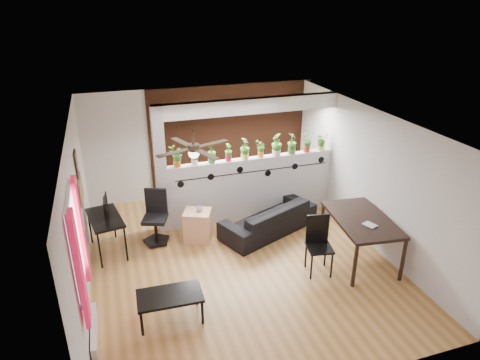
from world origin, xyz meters
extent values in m
cube|color=#9C6933|center=(0.00, 0.00, -0.05)|extent=(6.30, 7.10, 0.10)
cube|color=#B7B7BA|center=(0.00, 3.02, 1.30)|extent=(6.30, 0.04, 2.90)
cube|color=#B7B7BA|center=(0.00, -3.02, 1.30)|extent=(6.30, 0.04, 2.90)
cube|color=#B7B7BA|center=(-2.62, 0.00, 1.30)|extent=(0.04, 7.10, 2.90)
cube|color=#B7B7BA|center=(2.62, 0.00, 1.30)|extent=(0.04, 7.10, 2.90)
cube|color=white|center=(0.00, 0.00, 2.65)|extent=(6.30, 7.10, 0.10)
cube|color=#BCBCC1|center=(0.80, 1.50, 0.68)|extent=(3.60, 0.18, 1.35)
cube|color=silver|center=(0.80, 1.50, 2.45)|extent=(3.60, 0.18, 0.30)
cube|color=#BCBCC1|center=(-1.11, 1.50, 1.30)|extent=(0.22, 0.20, 2.60)
cube|color=#AA5431|center=(0.80, 2.97, 1.30)|extent=(3.90, 0.05, 2.60)
cube|color=black|center=(0.80, 1.40, 1.08)|extent=(3.31, 0.01, 0.02)
cylinder|color=black|center=(-0.75, 1.40, 1.00)|extent=(0.14, 0.01, 0.14)
cylinder|color=black|center=(-0.13, 1.40, 1.08)|extent=(0.14, 0.01, 0.14)
cylinder|color=black|center=(0.49, 1.40, 1.16)|extent=(0.14, 0.01, 0.14)
cylinder|color=black|center=(1.11, 1.40, 1.00)|extent=(0.14, 0.01, 0.14)
cylinder|color=black|center=(1.73, 1.40, 1.08)|extent=(0.14, 0.01, 0.14)
cylinder|color=black|center=(2.35, 1.40, 1.16)|extent=(0.14, 0.01, 0.14)
cube|color=white|center=(-2.58, -1.20, 1.55)|extent=(0.02, 0.95, 1.25)
cube|color=silver|center=(-2.57, -1.20, 1.55)|extent=(0.04, 1.05, 1.35)
cube|color=#ED1644|center=(-2.53, -1.70, 1.45)|extent=(0.06, 0.30, 1.55)
cube|color=#ED1644|center=(-2.53, -0.70, 1.45)|extent=(0.06, 0.30, 1.55)
cube|color=silver|center=(-2.54, -1.20, 0.09)|extent=(0.08, 1.00, 0.18)
cube|color=olive|center=(-2.58, 0.95, 1.35)|extent=(0.03, 0.60, 0.45)
cube|color=#8C7259|center=(-2.58, 0.90, 1.85)|extent=(0.03, 0.30, 0.40)
cube|color=black|center=(-2.58, 0.90, 1.85)|extent=(0.02, 0.34, 0.44)
cylinder|color=black|center=(-0.80, -0.30, 2.50)|extent=(0.04, 0.04, 0.20)
cylinder|color=black|center=(-0.80, -0.30, 2.35)|extent=(0.18, 0.18, 0.10)
sphere|color=white|center=(-0.80, -0.30, 2.26)|extent=(0.17, 0.17, 0.17)
cube|color=black|center=(-0.48, -0.18, 2.34)|extent=(0.55, 0.29, 0.01)
cube|color=black|center=(-0.92, 0.02, 2.34)|extent=(0.29, 0.55, 0.01)
cube|color=black|center=(-1.12, -0.42, 2.34)|extent=(0.55, 0.29, 0.01)
cube|color=black|center=(-0.68, -0.62, 2.34)|extent=(0.29, 0.55, 0.01)
cylinder|color=orange|center=(-0.78, 1.50, 1.41)|extent=(0.15, 0.15, 0.12)
imported|color=#225217|center=(-0.78, 1.50, 1.61)|extent=(0.26, 0.24, 0.32)
cylinder|color=white|center=(-0.43, 1.50, 1.41)|extent=(0.13, 0.13, 0.12)
imported|color=#225217|center=(-0.43, 1.50, 1.59)|extent=(0.23, 0.22, 0.27)
cylinder|color=#2F833C|center=(-0.08, 1.50, 1.41)|extent=(0.15, 0.15, 0.12)
imported|color=#225217|center=(-0.08, 1.50, 1.61)|extent=(0.26, 0.25, 0.31)
cylinder|color=#AF1C37|center=(0.27, 1.50, 1.41)|extent=(0.13, 0.13, 0.12)
imported|color=#225217|center=(0.27, 1.50, 1.58)|extent=(0.22, 0.23, 0.27)
cylinder|color=#E7C851|center=(0.62, 1.50, 1.41)|extent=(0.16, 0.16, 0.12)
imported|color=#225217|center=(0.62, 1.50, 1.62)|extent=(0.25, 0.28, 0.35)
cylinder|color=orange|center=(0.98, 1.50, 1.41)|extent=(0.12, 0.12, 0.12)
imported|color=#225217|center=(0.98, 1.50, 1.58)|extent=(0.22, 0.22, 0.26)
cylinder|color=silver|center=(1.33, 1.50, 1.41)|extent=(0.18, 0.18, 0.12)
imported|color=#225217|center=(1.33, 1.50, 1.64)|extent=(0.28, 0.31, 0.38)
cylinder|color=#3B7F2E|center=(1.68, 1.50, 1.41)|extent=(0.16, 0.16, 0.12)
imported|color=#225217|center=(1.68, 1.50, 1.62)|extent=(0.19, 0.24, 0.35)
cylinder|color=red|center=(2.03, 1.50, 1.41)|extent=(0.14, 0.14, 0.12)
imported|color=#225217|center=(2.03, 1.50, 1.60)|extent=(0.21, 0.18, 0.30)
cylinder|color=#CED64B|center=(2.38, 1.50, 1.41)|extent=(0.14, 0.14, 0.12)
imported|color=#225217|center=(2.38, 1.50, 1.59)|extent=(0.22, 0.19, 0.29)
imported|color=black|center=(0.90, 0.77, 0.29)|extent=(2.11, 1.48, 0.58)
cube|color=tan|center=(-0.55, 0.89, 0.31)|extent=(0.64, 0.61, 0.62)
imported|color=gray|center=(-0.50, 0.89, 0.67)|extent=(0.13, 0.13, 0.10)
cube|color=black|center=(-2.25, 0.97, 0.72)|extent=(0.70, 1.10, 0.04)
cylinder|color=black|center=(-2.39, 0.47, 0.35)|extent=(0.04, 0.04, 0.70)
cylinder|color=black|center=(-1.94, 0.55, 0.35)|extent=(0.04, 0.04, 0.70)
cylinder|color=black|center=(-2.56, 1.40, 0.35)|extent=(0.04, 0.04, 0.70)
cylinder|color=black|center=(-2.11, 1.48, 0.35)|extent=(0.04, 0.04, 0.70)
imported|color=black|center=(-2.25, 1.12, 0.83)|extent=(0.31, 0.06, 0.17)
cylinder|color=black|center=(-1.35, 1.02, 0.04)|extent=(0.55, 0.55, 0.04)
cylinder|color=black|center=(-1.35, 1.02, 0.27)|extent=(0.06, 0.06, 0.46)
cube|color=black|center=(-1.35, 1.02, 0.53)|extent=(0.57, 0.57, 0.07)
cube|color=black|center=(-1.28, 1.20, 0.82)|extent=(0.42, 0.21, 0.50)
cube|color=black|center=(2.09, -0.68, 0.82)|extent=(1.12, 1.65, 0.06)
cylinder|color=black|center=(1.57, -1.36, 0.40)|extent=(0.07, 0.07, 0.79)
cylinder|color=black|center=(2.43, -1.46, 0.40)|extent=(0.07, 0.07, 0.79)
cylinder|color=black|center=(1.74, 0.10, 0.40)|extent=(0.07, 0.07, 0.79)
cylinder|color=black|center=(2.60, 0.00, 0.40)|extent=(0.07, 0.07, 0.79)
imported|color=gray|center=(1.99, -0.98, 0.86)|extent=(0.23, 0.26, 0.02)
cube|color=black|center=(1.20, -0.83, 0.50)|extent=(0.49, 0.49, 0.03)
cube|color=black|center=(1.23, -0.64, 0.77)|extent=(0.40, 0.11, 0.53)
cube|color=black|center=(0.99, -0.97, 0.25)|extent=(0.03, 0.03, 0.50)
cube|color=black|center=(1.34, -1.04, 0.25)|extent=(0.03, 0.03, 0.50)
cube|color=black|center=(1.06, -0.62, 0.51)|extent=(0.03, 0.03, 1.01)
cube|color=black|center=(1.40, -0.69, 0.51)|extent=(0.03, 0.03, 1.01)
cube|color=black|center=(-1.44, -1.21, 0.42)|extent=(0.97, 0.57, 0.04)
cylinder|color=black|center=(-1.88, -1.42, 0.20)|extent=(0.04, 0.04, 0.40)
cylinder|color=black|center=(-1.01, -1.45, 0.20)|extent=(0.04, 0.04, 0.40)
cylinder|color=black|center=(-1.86, -0.97, 0.20)|extent=(0.04, 0.04, 0.40)
cylinder|color=black|center=(-0.99, -1.00, 0.20)|extent=(0.04, 0.04, 0.40)
camera|label=1|loc=(-2.01, -6.33, 4.48)|focal=32.00mm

